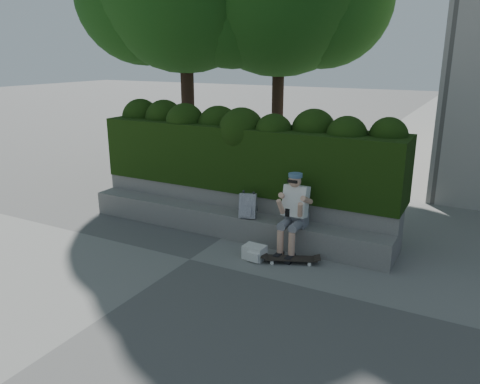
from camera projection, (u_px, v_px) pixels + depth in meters
The scene contains 8 objects.
ground at pixel (190, 259), 7.68m from camera, with size 80.00×80.00×0.00m, color slate.
bench_ledge at pixel (227, 223), 8.67m from camera, with size 6.00×0.45×0.45m, color gray.
planter_wall at pixel (240, 208), 9.03m from camera, with size 6.00×0.50×0.75m, color gray.
hedge at pixel (245, 157), 8.94m from camera, with size 6.00×1.00×1.20m, color black.
person at pixel (294, 210), 7.74m from camera, with size 0.40×0.76×1.38m.
skateboard at pixel (291, 259), 7.53m from camera, with size 0.86×0.53×0.09m.
backpack_plaid at pixel (248, 206), 8.24m from camera, with size 0.30×0.16×0.43m, color silver.
backpack_ground at pixel (255, 252), 7.68m from camera, with size 0.35×0.25×0.23m, color silver.
Camera 1 is at (4.06, -5.81, 3.25)m, focal length 35.00 mm.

